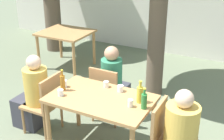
% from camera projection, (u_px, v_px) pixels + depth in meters
% --- Properties ---
extents(dining_table_front, '(1.27, 0.80, 0.77)m').
position_uv_depth(dining_table_front, '(101.00, 105.00, 3.85)').
color(dining_table_front, '#B27F4C').
rests_on(dining_table_front, ground_plane).
extents(dining_table_back, '(1.00, 0.89, 0.77)m').
position_uv_depth(dining_table_back, '(66.00, 37.00, 6.42)').
color(dining_table_back, '#B27F4C').
rests_on(dining_table_back, ground_plane).
extents(patio_chair_0, '(0.44, 0.44, 0.89)m').
position_uv_depth(patio_chair_0, '(46.00, 101.00, 4.29)').
color(patio_chair_0, '#A87A4C').
rests_on(patio_chair_0, ground_plane).
extents(patio_chair_1, '(0.44, 0.44, 0.89)m').
position_uv_depth(patio_chair_1, '(167.00, 135.00, 3.55)').
color(patio_chair_1, '#A87A4C').
rests_on(patio_chair_1, ground_plane).
extents(patio_chair_2, '(0.44, 0.44, 0.89)m').
position_uv_depth(patio_chair_2, '(107.00, 92.00, 4.54)').
color(patio_chair_2, '#A87A4C').
rests_on(patio_chair_2, ground_plane).
extents(person_seated_0, '(0.57, 0.33, 1.14)m').
position_uv_depth(person_seated_0, '(33.00, 97.00, 4.38)').
color(person_seated_0, '#383842').
rests_on(person_seated_0, ground_plane).
extents(person_seated_2, '(0.31, 0.56, 1.15)m').
position_uv_depth(person_seated_2, '(114.00, 85.00, 4.73)').
color(person_seated_2, '#383842').
rests_on(person_seated_2, ground_plane).
extents(green_bottle_0, '(0.07, 0.07, 0.26)m').
position_uv_depth(green_bottle_0, '(144.00, 101.00, 3.53)').
color(green_bottle_0, '#287A38').
rests_on(green_bottle_0, dining_table_front).
extents(amber_bottle_1, '(0.06, 0.06, 0.29)m').
position_uv_depth(amber_bottle_1, '(63.00, 82.00, 3.94)').
color(amber_bottle_1, '#9E661E').
rests_on(amber_bottle_1, dining_table_front).
extents(oil_cruet_2, '(0.08, 0.08, 0.28)m').
position_uv_depth(oil_cruet_2, '(140.00, 94.00, 3.66)').
color(oil_cruet_2, gold).
rests_on(oil_cruet_2, dining_table_front).
extents(drinking_glass_0, '(0.07, 0.07, 0.10)m').
position_uv_depth(drinking_glass_0, '(64.00, 84.00, 4.05)').
color(drinking_glass_0, white).
rests_on(drinking_glass_0, dining_table_front).
extents(drinking_glass_1, '(0.06, 0.06, 0.09)m').
position_uv_depth(drinking_glass_1, '(130.00, 103.00, 3.59)').
color(drinking_glass_1, silver).
rests_on(drinking_glass_1, dining_table_front).
extents(drinking_glass_2, '(0.08, 0.08, 0.08)m').
position_uv_depth(drinking_glass_2, '(120.00, 88.00, 3.94)').
color(drinking_glass_2, white).
rests_on(drinking_glass_2, dining_table_front).
extents(drinking_glass_3, '(0.07, 0.07, 0.08)m').
position_uv_depth(drinking_glass_3, '(61.00, 93.00, 3.84)').
color(drinking_glass_3, white).
rests_on(drinking_glass_3, dining_table_front).
extents(drinking_glass_4, '(0.07, 0.07, 0.08)m').
position_uv_depth(drinking_glass_4, '(106.00, 84.00, 4.05)').
color(drinking_glass_4, silver).
rests_on(drinking_glass_4, dining_table_front).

